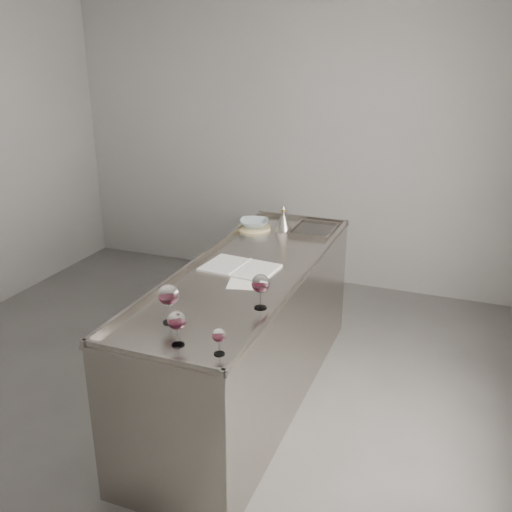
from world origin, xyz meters
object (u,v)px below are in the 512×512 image
at_px(wine_glass_left, 169,296).
at_px(notebook, 240,268).
at_px(wine_glass_middle, 177,321).
at_px(counter, 249,334).
at_px(wine_glass_small, 219,336).
at_px(wine_funnel, 283,223).
at_px(wine_glass_right, 261,284).
at_px(ceramic_bowl, 254,223).

relative_size(wine_glass_left, notebook, 0.44).
height_order(wine_glass_left, wine_glass_middle, wine_glass_left).
distance_m(counter, wine_glass_middle, 1.19).
xyz_separation_m(wine_glass_left, wine_glass_small, (0.37, -0.20, -0.06)).
bearing_deg(wine_funnel, wine_glass_right, -76.40).
relative_size(counter, notebook, 4.98).
height_order(wine_glass_right, ceramic_bowl, wine_glass_right).
bearing_deg(wine_glass_small, wine_glass_middle, 178.41).
relative_size(counter, wine_funnel, 11.36).
bearing_deg(wine_glass_right, ceramic_bowl, 112.86).
xyz_separation_m(counter, notebook, (-0.06, -0.01, 0.47)).
bearing_deg(counter, wine_glass_right, -61.28).
height_order(counter, wine_glass_left, wine_glass_left).
bearing_deg(notebook, wine_glass_right, -50.89).
height_order(counter, wine_funnel, wine_funnel).
xyz_separation_m(wine_glass_middle, wine_glass_small, (0.22, -0.01, -0.03)).
bearing_deg(wine_glass_left, wine_glass_middle, -51.81).
bearing_deg(counter, wine_glass_left, -96.90).
bearing_deg(wine_glass_middle, wine_glass_left, 128.19).
relative_size(ceramic_bowl, wine_funnel, 1.04).
height_order(wine_glass_middle, wine_glass_right, wine_glass_right).
bearing_deg(wine_glass_right, wine_glass_small, -90.31).
bearing_deg(notebook, wine_glass_middle, -78.61).
distance_m(wine_glass_middle, ceramic_bowl, 1.86).
bearing_deg(wine_glass_small, wine_glass_right, 89.69).
bearing_deg(counter, wine_glass_small, -75.24).
relative_size(wine_glass_small, ceramic_bowl, 0.60).
bearing_deg(wine_funnel, ceramic_bowl, -170.36).
bearing_deg(ceramic_bowl, wine_glass_middle, -79.87).
distance_m(wine_glass_left, wine_funnel, 1.68).
bearing_deg(wine_glass_small, ceramic_bowl, 106.60).
bearing_deg(wine_funnel, counter, -86.60).
bearing_deg(wine_glass_small, counter, 104.76).
distance_m(wine_glass_left, ceramic_bowl, 1.65).
bearing_deg(wine_funnel, wine_glass_middle, -86.88).
height_order(counter, wine_glass_right, wine_glass_right).
distance_m(wine_glass_left, notebook, 0.84).
distance_m(ceramic_bowl, wine_funnel, 0.23).
height_order(wine_glass_right, wine_funnel, wine_funnel).
bearing_deg(ceramic_bowl, wine_funnel, 9.64).
xyz_separation_m(notebook, wine_funnel, (0.01, 0.85, 0.06)).
relative_size(wine_glass_middle, ceramic_bowl, 0.80).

